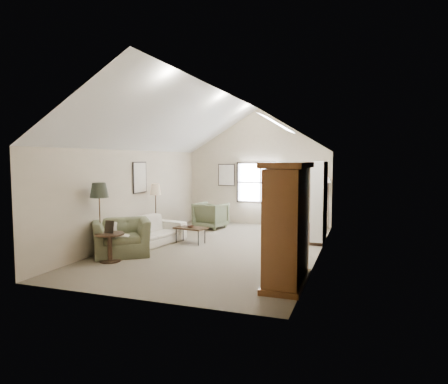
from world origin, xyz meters
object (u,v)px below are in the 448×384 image
(coffee_table, at_px, (190,235))
(side_table, at_px, (110,247))
(side_chair, at_px, (285,216))
(armchair_near, at_px, (121,237))
(sofa, at_px, (143,232))
(armoire, at_px, (287,224))
(armchair_far, at_px, (211,215))

(coffee_table, height_order, side_table, side_table)
(side_chair, bearing_deg, armchair_near, -132.37)
(armchair_near, height_order, side_table, armchair_near)
(sofa, bearing_deg, side_chair, -38.20)
(armchair_near, relative_size, side_table, 2.03)
(armoire, bearing_deg, side_chair, 100.87)
(sofa, relative_size, armchair_near, 1.97)
(armoire, bearing_deg, coffee_table, 139.32)
(armchair_near, distance_m, armchair_far, 4.15)
(armoire, distance_m, side_chair, 4.81)
(coffee_table, height_order, side_chair, side_chair)
(armchair_near, bearing_deg, side_chair, 13.41)
(armchair_near, xyz_separation_m, armchair_far, (0.69, 4.10, 0.00))
(sofa, height_order, side_table, sofa)
(armchair_far, distance_m, side_chair, 2.55)
(sofa, distance_m, side_table, 1.60)
(sofa, relative_size, side_chair, 2.19)
(armoire, bearing_deg, side_table, 175.64)
(coffee_table, bearing_deg, armoire, -40.68)
(armoire, bearing_deg, armchair_near, 167.07)
(armchair_far, height_order, side_table, armchair_far)
(sofa, xyz_separation_m, armchair_far, (0.67, 3.14, 0.05))
(armchair_far, relative_size, side_table, 1.46)
(sofa, distance_m, armchair_far, 3.21)
(armchair_far, relative_size, side_chair, 0.80)
(armoire, relative_size, armchair_near, 1.71)
(side_table, xyz_separation_m, side_chair, (3.09, 4.39, 0.26))
(armchair_far, bearing_deg, side_chair, -177.60)
(armoire, bearing_deg, armchair_far, 124.17)
(armchair_near, distance_m, side_table, 0.66)
(coffee_table, xyz_separation_m, side_chair, (2.18, 2.04, 0.36))
(armoire, distance_m, armchair_near, 4.27)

